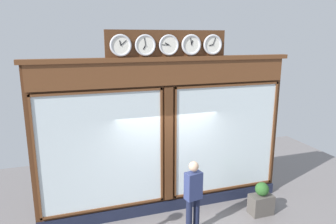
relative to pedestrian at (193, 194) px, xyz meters
name	(u,v)px	position (x,y,z in m)	size (l,w,h in m)	color
shop_facade	(166,135)	(0.25, -1.14, 1.05)	(6.31, 0.42, 4.44)	#4C2B16
pedestrian	(193,194)	(0.00, 0.00, 0.00)	(0.40, 0.29, 1.69)	#191E38
planter_box	(261,204)	(-1.90, -0.16, -0.68)	(0.56, 0.36, 0.50)	#4C4742
planter_shrub	(262,189)	(-1.90, -0.16, -0.27)	(0.33, 0.33, 0.33)	#285623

